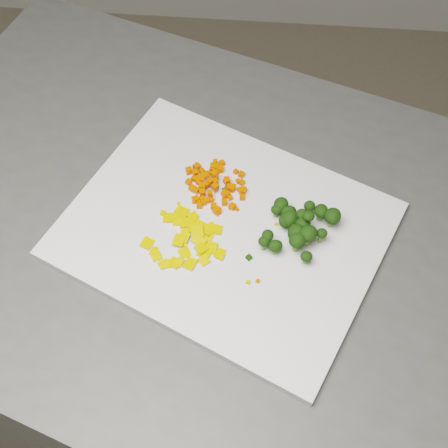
# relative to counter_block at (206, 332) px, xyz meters

# --- Properties ---
(counter_block) EXTENTS (1.27, 1.07, 0.90)m
(counter_block) POSITION_rel_counter_block_xyz_m (0.00, 0.00, 0.00)
(counter_block) COLOR #444442
(counter_block) RESTS_ON ground
(cutting_board) EXTENTS (0.58, 0.53, 0.01)m
(cutting_board) POSITION_rel_counter_block_xyz_m (0.04, -0.01, 0.46)
(cutting_board) COLOR silver
(cutting_board) RESTS_ON counter_block
(carrot_pile) EXTENTS (0.10, 0.10, 0.03)m
(carrot_pile) POSITION_rel_counter_block_xyz_m (0.02, 0.06, 0.48)
(carrot_pile) COLOR #E04102
(carrot_pile) RESTS_ON cutting_board
(pepper_pile) EXTENTS (0.12, 0.12, 0.02)m
(pepper_pile) POSITION_rel_counter_block_xyz_m (-0.01, -0.05, 0.47)
(pepper_pile) COLOR #DEA70B
(pepper_pile) RESTS_ON cutting_board
(broccoli_pile) EXTENTS (0.13, 0.13, 0.06)m
(broccoli_pile) POSITION_rel_counter_block_xyz_m (0.16, -0.03, 0.49)
(broccoli_pile) COLOR black
(broccoli_pile) RESTS_ON cutting_board
(carrot_cube_0) EXTENTS (0.01, 0.01, 0.01)m
(carrot_cube_0) POSITION_rel_counter_block_xyz_m (-0.02, 0.05, 0.47)
(carrot_cube_0) COLOR #E04102
(carrot_cube_0) RESTS_ON carrot_pile
(carrot_cube_1) EXTENTS (0.01, 0.01, 0.01)m
(carrot_cube_1) POSITION_rel_counter_block_xyz_m (0.00, 0.04, 0.47)
(carrot_cube_1) COLOR #E04102
(carrot_cube_1) RESTS_ON carrot_pile
(carrot_cube_2) EXTENTS (0.01, 0.01, 0.01)m
(carrot_cube_2) POSITION_rel_counter_block_xyz_m (0.04, 0.04, 0.47)
(carrot_cube_2) COLOR #E04102
(carrot_cube_2) RESTS_ON carrot_pile
(carrot_cube_3) EXTENTS (0.01, 0.01, 0.01)m
(carrot_cube_3) POSITION_rel_counter_block_xyz_m (0.03, 0.01, 0.47)
(carrot_cube_3) COLOR #E04102
(carrot_cube_3) RESTS_ON carrot_pile
(carrot_cube_4) EXTENTS (0.01, 0.01, 0.01)m
(carrot_cube_4) POSITION_rel_counter_block_xyz_m (0.02, 0.07, 0.47)
(carrot_cube_4) COLOR #E04102
(carrot_cube_4) RESTS_ON carrot_pile
(carrot_cube_5) EXTENTS (0.01, 0.01, 0.01)m
(carrot_cube_5) POSITION_rel_counter_block_xyz_m (0.07, 0.05, 0.47)
(carrot_cube_5) COLOR #E04102
(carrot_cube_5) RESTS_ON carrot_pile
(carrot_cube_6) EXTENTS (0.01, 0.01, 0.01)m
(carrot_cube_6) POSITION_rel_counter_block_xyz_m (0.01, 0.06, 0.48)
(carrot_cube_6) COLOR #E04102
(carrot_cube_6) RESTS_ON carrot_pile
(carrot_cube_7) EXTENTS (0.01, 0.01, 0.01)m
(carrot_cube_7) POSITION_rel_counter_block_xyz_m (0.03, 0.10, 0.47)
(carrot_cube_7) COLOR #E04102
(carrot_cube_7) RESTS_ON carrot_pile
(carrot_cube_8) EXTENTS (0.01, 0.01, 0.01)m
(carrot_cube_8) POSITION_rel_counter_block_xyz_m (-0.02, 0.07, 0.47)
(carrot_cube_8) COLOR #E04102
(carrot_cube_8) RESTS_ON carrot_pile
(carrot_cube_9) EXTENTS (0.01, 0.01, 0.01)m
(carrot_cube_9) POSITION_rel_counter_block_xyz_m (0.06, 0.07, 0.47)
(carrot_cube_9) COLOR #E04102
(carrot_cube_9) RESTS_ON carrot_pile
(carrot_cube_10) EXTENTS (0.01, 0.01, 0.01)m
(carrot_cube_10) POSITION_rel_counter_block_xyz_m (-0.02, 0.09, 0.47)
(carrot_cube_10) COLOR #E04102
(carrot_cube_10) RESTS_ON carrot_pile
(carrot_cube_11) EXTENTS (0.01, 0.01, 0.01)m
(carrot_cube_11) POSITION_rel_counter_block_xyz_m (0.03, 0.10, 0.47)
(carrot_cube_11) COLOR #E04102
(carrot_cube_11) RESTS_ON carrot_pile
(carrot_cube_12) EXTENTS (0.01, 0.01, 0.01)m
(carrot_cube_12) POSITION_rel_counter_block_xyz_m (0.05, 0.06, 0.47)
(carrot_cube_12) COLOR #E04102
(carrot_cube_12) RESTS_ON carrot_pile
(carrot_cube_13) EXTENTS (0.01, 0.01, 0.01)m
(carrot_cube_13) POSITION_rel_counter_block_xyz_m (0.05, 0.04, 0.47)
(carrot_cube_13) COLOR #E04102
(carrot_cube_13) RESTS_ON carrot_pile
(carrot_cube_14) EXTENTS (0.01, 0.01, 0.01)m
(carrot_cube_14) POSITION_rel_counter_block_xyz_m (0.05, 0.06, 0.47)
(carrot_cube_14) COLOR #E04102
(carrot_cube_14) RESTS_ON carrot_pile
(carrot_cube_15) EXTENTS (0.01, 0.01, 0.01)m
(carrot_cube_15) POSITION_rel_counter_block_xyz_m (0.02, 0.09, 0.47)
(carrot_cube_15) COLOR #E04102
(carrot_cube_15) RESTS_ON carrot_pile
(carrot_cube_16) EXTENTS (0.01, 0.01, 0.01)m
(carrot_cube_16) POSITION_rel_counter_block_xyz_m (0.02, 0.06, 0.47)
(carrot_cube_16) COLOR #E04102
(carrot_cube_16) RESTS_ON carrot_pile
(carrot_cube_17) EXTENTS (0.01, 0.01, 0.01)m
(carrot_cube_17) POSITION_rel_counter_block_xyz_m (0.04, 0.06, 0.47)
(carrot_cube_17) COLOR #E04102
(carrot_cube_17) RESTS_ON carrot_pile
(carrot_cube_18) EXTENTS (0.01, 0.01, 0.01)m
(carrot_cube_18) POSITION_rel_counter_block_xyz_m (-0.01, 0.07, 0.47)
(carrot_cube_18) COLOR #E04102
(carrot_cube_18) RESTS_ON carrot_pile
(carrot_cube_19) EXTENTS (0.01, 0.01, 0.01)m
(carrot_cube_19) POSITION_rel_counter_block_xyz_m (0.06, 0.07, 0.47)
(carrot_cube_19) COLOR #E04102
(carrot_cube_19) RESTS_ON carrot_pile
(carrot_cube_20) EXTENTS (0.01, 0.01, 0.01)m
(carrot_cube_20) POSITION_rel_counter_block_xyz_m (0.04, 0.07, 0.47)
(carrot_cube_20) COLOR #E04102
(carrot_cube_20) RESTS_ON carrot_pile
(carrot_cube_21) EXTENTS (0.01, 0.01, 0.01)m
(carrot_cube_21) POSITION_rel_counter_block_xyz_m (-0.03, 0.08, 0.47)
(carrot_cube_21) COLOR #E04102
(carrot_cube_21) RESTS_ON carrot_pile
(carrot_cube_22) EXTENTS (0.01, 0.01, 0.01)m
(carrot_cube_22) POSITION_rel_counter_block_xyz_m (-0.01, 0.07, 0.47)
(carrot_cube_22) COLOR #E04102
(carrot_cube_22) RESTS_ON carrot_pile
(carrot_cube_23) EXTENTS (0.01, 0.01, 0.01)m
(carrot_cube_23) POSITION_rel_counter_block_xyz_m (-0.01, 0.10, 0.47)
(carrot_cube_23) COLOR #E04102
(carrot_cube_23) RESTS_ON carrot_pile
(carrot_cube_24) EXTENTS (0.01, 0.01, 0.01)m
(carrot_cube_24) POSITION_rel_counter_block_xyz_m (-0.01, 0.07, 0.47)
(carrot_cube_24) COLOR #E04102
(carrot_cube_24) RESTS_ON carrot_pile
(carrot_cube_25) EXTENTS (0.01, 0.01, 0.01)m
(carrot_cube_25) POSITION_rel_counter_block_xyz_m (0.00, 0.05, 0.47)
(carrot_cube_25) COLOR #E04102
(carrot_cube_25) RESTS_ON carrot_pile
(carrot_cube_26) EXTENTS (0.01, 0.01, 0.01)m
(carrot_cube_26) POSITION_rel_counter_block_xyz_m (0.02, 0.06, 0.47)
(carrot_cube_26) COLOR #E04102
(carrot_cube_26) RESTS_ON carrot_pile
(carrot_cube_27) EXTENTS (0.01, 0.01, 0.01)m
(carrot_cube_27) POSITION_rel_counter_block_xyz_m (0.02, 0.07, 0.47)
(carrot_cube_27) COLOR #E04102
(carrot_cube_27) RESTS_ON carrot_pile
(carrot_cube_28) EXTENTS (0.01, 0.01, 0.01)m
(carrot_cube_28) POSITION_rel_counter_block_xyz_m (-0.01, 0.10, 0.47)
(carrot_cube_28) COLOR #E04102
(carrot_cube_28) RESTS_ON carrot_pile
(carrot_cube_29) EXTENTS (0.01, 0.01, 0.01)m
(carrot_cube_29) POSITION_rel_counter_block_xyz_m (0.07, 0.06, 0.47)
(carrot_cube_29) COLOR #E04102
(carrot_cube_29) RESTS_ON carrot_pile
(carrot_cube_30) EXTENTS (0.01, 0.01, 0.01)m
(carrot_cube_30) POSITION_rel_counter_block_xyz_m (0.02, 0.05, 0.47)
(carrot_cube_30) COLOR #E04102
(carrot_cube_30) RESTS_ON carrot_pile
(carrot_cube_31) EXTENTS (0.01, 0.01, 0.01)m
(carrot_cube_31) POSITION_rel_counter_block_xyz_m (0.05, 0.09, 0.47)
(carrot_cube_31) COLOR #E04102
(carrot_cube_31) RESTS_ON carrot_pile
(carrot_cube_32) EXTENTS (0.01, 0.01, 0.01)m
(carrot_cube_32) POSITION_rel_counter_block_xyz_m (0.01, 0.09, 0.47)
(carrot_cube_32) COLOR #E04102
(carrot_cube_32) RESTS_ON carrot_pile
(carrot_cube_33) EXTENTS (0.01, 0.01, 0.01)m
(carrot_cube_33) POSITION_rel_counter_block_xyz_m (-0.00, 0.09, 0.47)
(carrot_cube_33) COLOR #E04102
(carrot_cube_33) RESTS_ON carrot_pile
(carrot_cube_34) EXTENTS (0.01, 0.01, 0.01)m
(carrot_cube_34) POSITION_rel_counter_block_xyz_m (0.04, 0.05, 0.47)
(carrot_cube_34) COLOR #E04102
(carrot_cube_34) RESTS_ON carrot_pile
(carrot_cube_35) EXTENTS (0.01, 0.01, 0.01)m
(carrot_cube_35) POSITION_rel_counter_block_xyz_m (-0.01, 0.03, 0.47)
(carrot_cube_35) COLOR #E04102
(carrot_cube_35) RESTS_ON carrot_pile
(carrot_cube_36) EXTENTS (0.01, 0.01, 0.01)m
(carrot_cube_36) POSITION_rel_counter_block_xyz_m (0.02, 0.02, 0.47)
(carrot_cube_36) COLOR #E04102
(carrot_cube_36) RESTS_ON carrot_pile
(carrot_cube_37) EXTENTS (0.01, 0.01, 0.01)m
(carrot_cube_37) POSITION_rel_counter_block_xyz_m (0.02, 0.08, 0.47)
(carrot_cube_37) COLOR #E04102
(carrot_cube_37) RESTS_ON carrot_pile
(carrot_cube_38) EXTENTS (0.01, 0.01, 0.01)m
(carrot_cube_38) POSITION_rel_counter_block_xyz_m (0.02, 0.11, 0.47)
(carrot_cube_38) COLOR #E04102
(carrot_cube_38) RESTS_ON carrot_pile
(carrot_cube_39) EXTENTS (0.01, 0.01, 0.01)m
(carrot_cube_39) POSITION_rel_counter_block_xyz_m (0.00, 0.03, 0.47)
(carrot_cube_39) COLOR #E04102
(carrot_cube_39) RESTS_ON carrot_pile
(carrot_cube_40) EXTENTS (0.01, 0.01, 0.01)m
(carrot_cube_40) POSITION_rel_counter_block_xyz_m (-0.00, 0.07, 0.47)
(carrot_cube_40) COLOR #E04102
(carrot_cube_40) RESTS_ON carrot_pile
(carrot_cube_41) EXTENTS (0.01, 0.01, 0.01)m
(carrot_cube_41) POSITION_rel_counter_block_xyz_m (-0.01, 0.05, 0.47)
(carrot_cube_41) COLOR #E04102
(carrot_cube_41) RESTS_ON carrot_pile
(carrot_cube_42) EXTENTS (0.01, 0.01, 0.01)m
(carrot_cube_42) POSITION_rel_counter_block_xyz_m (0.02, 0.08, 0.47)
(carrot_cube_42) COLOR #E04102
(carrot_cube_42) RESTS_ON carrot_pile
(carrot_cube_43) EXTENTS (0.01, 0.01, 0.01)m
(carrot_cube_43) POSITION_rel_counter_block_xyz_m (0.04, 0.05, 0.47)
(carrot_cube_43) COLOR #E04102
(carrot_cube_43) RESTS_ON carrot_pile
(carrot_cube_44) EXTENTS (0.01, 0.01, 0.01)m
(carrot_cube_44) POSITION_rel_counter_block_xyz_m (0.02, 0.10, 0.47)
(carrot_cube_44) COLOR #E04102
(carrot_cube_44) RESTS_ON carrot_pile
(carrot_cube_45) EXTENTS (0.01, 0.01, 0.01)m
(carrot_cube_45) POSITION_rel_counter_block_xyz_m (0.07, 0.04, 0.47)
(carrot_cube_45) COLOR #E04102
(carrot_cube_45) RESTS_ON carrot_pile
(carrot_cube_46) EXTENTS (0.01, 0.01, 0.01)m
(carrot_cube_46) POSITION_rel_counter_block_xyz_m (0.01, 0.08, 0.47)
(carrot_cube_46) COLOR #E04102
(carrot_cube_46) RESTS_ON carrot_pile
(carrot_cube_47) EXTENTS (0.01, 0.01, 0.01)m
(carrot_cube_47) POSITION_rel_counter_block_xyz_m (0.03, 0.11, 0.47)
(carrot_cube_47) COLOR #E04102
(carrot_cube_47) RESTS_ON carrot_pile
(carrot_cube_48) EXTENTS (0.01, 0.01, 0.01)m
(carrot_cube_48) POSITION_rel_counter_block_xyz_m (0.05, 0.06, 0.47)
(carrot_cube_48) COLOR #E04102
(carrot_cube_48) RESTS_ON carrot_pile
(carrot_cube_49) EXTENTS (0.01, 0.01, 0.01)m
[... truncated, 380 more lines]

